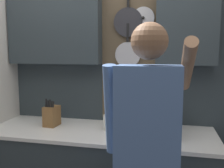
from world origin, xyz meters
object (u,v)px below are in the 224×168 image
(microwave, at_px, (148,114))
(person, at_px, (148,141))
(knife_block, at_px, (52,116))
(utensil_crock, at_px, (110,121))

(microwave, relative_size, person, 0.26)
(microwave, xyz_separation_m, knife_block, (-0.88, 0.00, -0.06))
(microwave, bearing_deg, knife_block, 179.96)
(microwave, relative_size, utensil_crock, 1.39)
(microwave, bearing_deg, person, -85.45)
(microwave, relative_size, knife_block, 1.77)
(microwave, xyz_separation_m, utensil_crock, (-0.33, 0.00, -0.08))
(person, bearing_deg, utensil_crock, 121.55)
(microwave, height_order, utensil_crock, utensil_crock)
(person, bearing_deg, microwave, 94.55)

